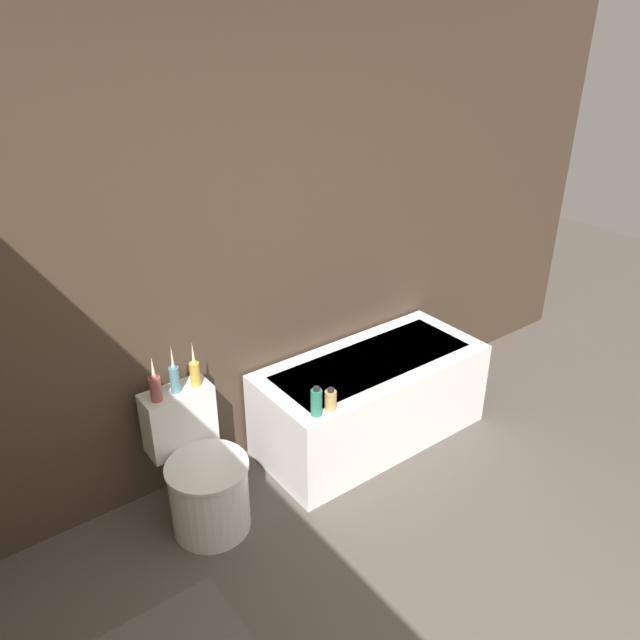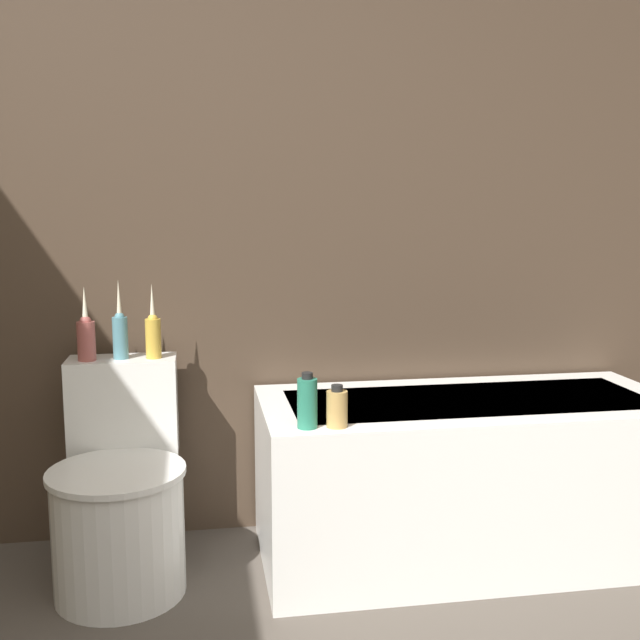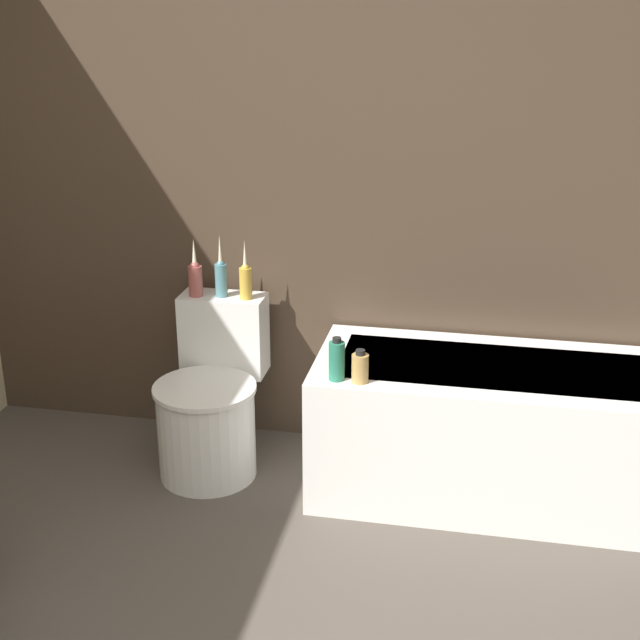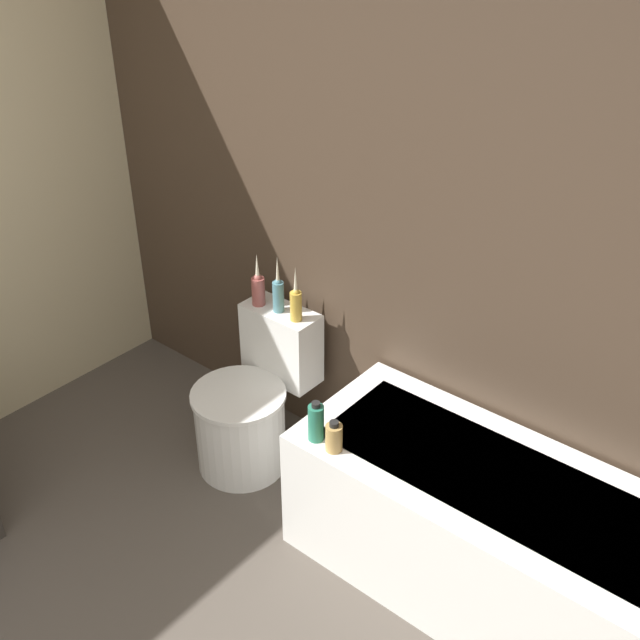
# 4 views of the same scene
# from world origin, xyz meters

# --- Properties ---
(wall_back_tiled) EXTENTS (6.40, 0.06, 2.60)m
(wall_back_tiled) POSITION_xyz_m (0.00, 2.36, 1.30)
(wall_back_tiled) COLOR #423326
(wall_back_tiled) RESTS_ON ground_plane
(bathtub) EXTENTS (1.48, 0.66, 0.58)m
(bathtub) POSITION_xyz_m (0.84, 1.98, 0.29)
(bathtub) COLOR white
(bathtub) RESTS_ON ground
(toilet) EXTENTS (0.44, 0.61, 0.72)m
(toilet) POSITION_xyz_m (-0.37, 1.96, 0.29)
(toilet) COLOR white
(toilet) RESTS_ON ground
(vase_gold) EXTENTS (0.06, 0.06, 0.26)m
(vase_gold) POSITION_xyz_m (-0.49, 2.16, 0.81)
(vase_gold) COLOR #994C47
(vase_gold) RESTS_ON toilet
(vase_silver) EXTENTS (0.05, 0.05, 0.28)m
(vase_silver) POSITION_xyz_m (-0.37, 2.18, 0.82)
(vase_silver) COLOR teal
(vase_silver) RESTS_ON toilet
(vase_bronze) EXTENTS (0.05, 0.05, 0.26)m
(vase_bronze) POSITION_xyz_m (-0.26, 2.17, 0.81)
(vase_bronze) COLOR gold
(vase_bronze) RESTS_ON toilet
(shampoo_bottle_tall) EXTENTS (0.06, 0.06, 0.17)m
(shampoo_bottle_tall) POSITION_xyz_m (0.22, 1.73, 0.66)
(shampoo_bottle_tall) COLOR #267259
(shampoo_bottle_tall) RESTS_ON bathtub
(shampoo_bottle_short) EXTENTS (0.07, 0.07, 0.13)m
(shampoo_bottle_short) POSITION_xyz_m (0.31, 1.72, 0.64)
(shampoo_bottle_short) COLOR tan
(shampoo_bottle_short) RESTS_ON bathtub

